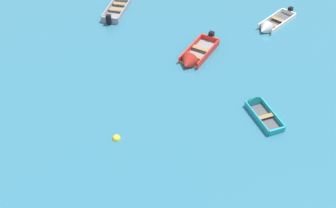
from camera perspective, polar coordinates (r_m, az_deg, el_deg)
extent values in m
cube|color=gray|center=(26.75, 4.56, 7.35)|extent=(2.41, 3.39, 0.12)
cube|color=red|center=(26.43, 5.87, 7.24)|extent=(1.42, 3.05, 0.47)
cube|color=red|center=(26.89, 3.31, 8.07)|extent=(1.42, 3.05, 0.47)
cube|color=red|center=(27.91, 6.12, 9.29)|extent=(1.23, 0.65, 0.47)
cone|color=red|center=(25.37, 2.84, 5.83)|extent=(1.46, 1.20, 1.26)
cube|color=#937047|center=(26.73, 4.76, 8.01)|extent=(1.22, 0.79, 0.03)
cube|color=#937047|center=(26.01, 3.81, 6.99)|extent=(1.22, 0.79, 0.03)
cube|color=black|center=(27.93, 6.26, 9.71)|extent=(0.43, 0.42, 0.66)
cube|color=gray|center=(31.71, -7.37, 13.10)|extent=(1.56, 3.37, 0.12)
cube|color=gray|center=(31.83, -8.50, 13.48)|extent=(0.48, 3.38, 0.49)
cube|color=gray|center=(31.43, -6.29, 13.30)|extent=(0.48, 3.38, 0.49)
cube|color=gray|center=(30.24, -8.44, 11.86)|extent=(1.24, 0.27, 0.49)
cube|color=#937047|center=(31.43, -7.52, 13.40)|extent=(1.16, 0.48, 0.03)
cube|color=#937047|center=(32.25, -6.95, 14.23)|extent=(1.16, 0.48, 0.03)
cube|color=black|center=(30.05, -8.56, 12.01)|extent=(0.36, 0.35, 0.68)
cube|color=#4C4C51|center=(22.50, 13.68, -1.89)|extent=(1.94, 2.61, 0.09)
cube|color=teal|center=(22.18, 12.64, -1.96)|extent=(1.21, 2.31, 0.36)
cube|color=teal|center=(22.65, 14.81, -1.32)|extent=(1.21, 2.31, 0.36)
cube|color=teal|center=(21.70, 15.45, -3.80)|extent=(0.92, 0.53, 0.36)
cone|color=teal|center=(23.19, 12.08, 0.51)|extent=(1.12, 0.95, 0.96)
cube|color=#937047|center=(22.29, 13.94, -1.72)|extent=(0.92, 0.64, 0.03)
cube|color=#4C4C51|center=(31.06, 15.42, 11.21)|extent=(2.79, 3.18, 0.10)
cube|color=white|center=(30.76, 16.39, 11.03)|extent=(2.08, 2.67, 0.41)
cube|color=white|center=(31.21, 14.57, 11.88)|extent=(2.08, 2.67, 0.41)
cube|color=white|center=(32.29, 17.04, 12.44)|extent=(0.97, 0.79, 0.41)
cone|color=white|center=(29.64, 13.71, 10.37)|extent=(1.34, 1.28, 1.11)
cube|color=#937047|center=(31.08, 15.67, 11.70)|extent=(1.03, 0.91, 0.03)
cube|color=#937047|center=(30.32, 14.71, 11.09)|extent=(1.03, 0.91, 0.03)
cube|color=black|center=(32.34, 17.22, 12.74)|extent=(0.42, 0.43, 0.58)
sphere|color=yellow|center=(20.98, -7.46, -4.97)|extent=(0.44, 0.44, 0.44)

